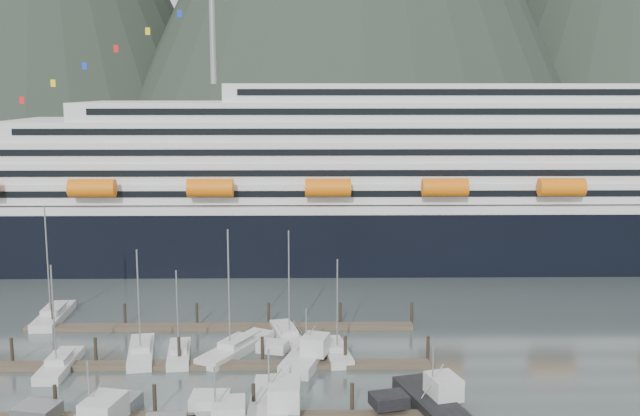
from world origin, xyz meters
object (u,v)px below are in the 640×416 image
at_px(sailboat_b, 141,353).
at_px(trawler_e, 305,355).
at_px(cruise_ship, 446,190).
at_px(sailboat_c, 179,354).
at_px(sailboat_h, 336,352).
at_px(trawler_d, 431,401).
at_px(sailboat_d, 236,349).
at_px(sailboat_e, 53,316).
at_px(sailboat_a, 60,366).
at_px(sailboat_g, 288,336).
at_px(trawler_c, 267,409).

distance_m(sailboat_b, trawler_e, 18.46).
height_order(cruise_ship, sailboat_c, cruise_ship).
bearing_deg(trawler_e, sailboat_h, -44.32).
bearing_deg(sailboat_b, sailboat_h, -100.50).
xyz_separation_m(cruise_ship, trawler_d, (-12.67, -63.04, -11.17)).
relative_size(sailboat_c, sailboat_d, 0.71).
bearing_deg(trawler_e, sailboat_b, 98.89).
relative_size(sailboat_c, sailboat_h, 0.90).
distance_m(cruise_ship, trawler_d, 65.26).
relative_size(sailboat_e, sailboat_h, 1.34).
bearing_deg(sailboat_a, sailboat_g, -69.10).
xyz_separation_m(sailboat_c, trawler_c, (10.65, -15.55, 0.52)).
height_order(cruise_ship, sailboat_e, cruise_ship).
relative_size(sailboat_d, trawler_c, 1.05).
xyz_separation_m(sailboat_b, trawler_e, (18.33, -2.17, 0.45)).
relative_size(sailboat_b, sailboat_d, 0.86).
height_order(sailboat_c, trawler_c, sailboat_c).
relative_size(sailboat_d, trawler_e, 1.39).
bearing_deg(sailboat_h, sailboat_g, 35.49).
xyz_separation_m(cruise_ship, trawler_e, (-24.37, -50.62, -11.18)).
bearing_deg(sailboat_c, cruise_ship, -45.39).
bearing_deg(sailboat_h, sailboat_c, 82.47).
xyz_separation_m(sailboat_e, sailboat_h, (35.97, -13.72, -0.04)).
height_order(sailboat_g, trawler_d, sailboat_g).
height_order(sailboat_d, sailboat_h, sailboat_d).
bearing_deg(sailboat_e, trawler_c, -137.67).
bearing_deg(trawler_d, sailboat_e, 42.01).
relative_size(trawler_d, trawler_e, 1.10).
height_order(sailboat_b, sailboat_e, sailboat_e).
height_order(sailboat_c, sailboat_d, sailboat_d).
xyz_separation_m(sailboat_h, trawler_d, (8.32, -14.37, 0.46)).
distance_m(sailboat_a, sailboat_g, 25.74).
xyz_separation_m(cruise_ship, sailboat_b, (-42.70, -48.45, -11.62)).
xyz_separation_m(sailboat_g, sailboat_h, (5.53, -5.73, -0.01)).
bearing_deg(sailboat_b, sailboat_c, -106.65).
bearing_deg(sailboat_e, sailboat_b, -135.77).
relative_size(cruise_ship, sailboat_b, 16.31).
relative_size(sailboat_g, trawler_d, 1.17).
xyz_separation_m(sailboat_c, trawler_e, (14.02, -1.66, 0.47)).
distance_m(sailboat_e, trawler_d, 52.45).
xyz_separation_m(cruise_ship, trawler_c, (-27.74, -64.51, -11.12)).
xyz_separation_m(trawler_c, trawler_e, (3.37, 13.89, -0.05)).
relative_size(sailboat_d, trawler_d, 1.27).
height_order(cruise_ship, sailboat_a, cruise_ship).
bearing_deg(sailboat_g, sailboat_d, 115.13).
distance_m(sailboat_a, sailboat_e, 18.55).
height_order(sailboat_a, trawler_c, sailboat_a).
distance_m(sailboat_a, trawler_c, 25.80).
xyz_separation_m(sailboat_b, trawler_c, (14.96, -16.05, 0.50)).
distance_m(sailboat_b, sailboat_d, 10.53).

